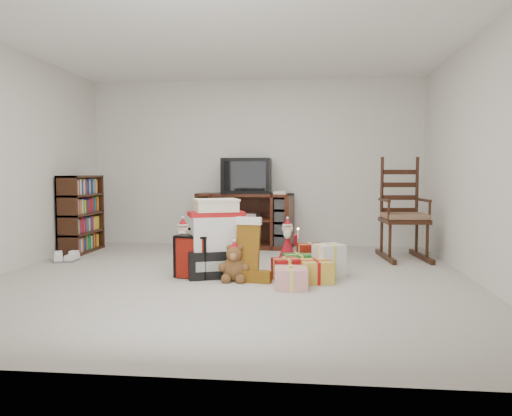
# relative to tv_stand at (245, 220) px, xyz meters

# --- Properties ---
(room) EXTENTS (5.01, 5.01, 2.51)m
(room) POSITION_rel_tv_stand_xyz_m (0.12, -2.22, 0.85)
(room) COLOR beige
(room) RESTS_ON ground
(tv_stand) EXTENTS (1.45, 0.67, 0.80)m
(tv_stand) POSITION_rel_tv_stand_xyz_m (0.00, 0.00, 0.00)
(tv_stand) COLOR #452213
(tv_stand) RESTS_ON floor
(bookshelf) EXTENTS (0.29, 0.87, 1.06)m
(bookshelf) POSITION_rel_tv_stand_xyz_m (-2.21, -0.67, 0.11)
(bookshelf) COLOR #361A0E
(bookshelf) RESTS_ON floor
(rocking_chair) EXTENTS (0.63, 0.95, 1.36)m
(rocking_chair) POSITION_rel_tv_stand_xyz_m (2.15, -0.72, 0.07)
(rocking_chair) COLOR #361A0E
(rocking_chair) RESTS_ON floor
(gift_pile) EXTENTS (0.77, 0.67, 0.80)m
(gift_pile) POSITION_rel_tv_stand_xyz_m (-0.05, -2.05, -0.05)
(gift_pile) COLOR black
(gift_pile) RESTS_ON floor
(red_suitcase) EXTENTS (0.37, 0.24, 0.53)m
(red_suitcase) POSITION_rel_tv_stand_xyz_m (-0.27, -2.20, -0.17)
(red_suitcase) COLOR maroon
(red_suitcase) RESTS_ON floor
(stocking) EXTENTS (0.33, 0.18, 0.66)m
(stocking) POSITION_rel_tv_stand_xyz_m (0.32, -2.29, -0.07)
(stocking) COLOR #0D7513
(stocking) RESTS_ON floor
(teddy_bear) EXTENTS (0.25, 0.22, 0.37)m
(teddy_bear) POSITION_rel_tv_stand_xyz_m (0.19, -2.31, -0.24)
(teddy_bear) COLOR brown
(teddy_bear) RESTS_ON floor
(santa_figurine) EXTENTS (0.27, 0.26, 0.55)m
(santa_figurine) POSITION_rel_tv_stand_xyz_m (0.68, -1.24, -0.19)
(santa_figurine) COLOR #A6111E
(santa_figurine) RESTS_ON floor
(mrs_claus_figurine) EXTENTS (0.29, 0.27, 0.59)m
(mrs_claus_figurine) POSITION_rel_tv_stand_xyz_m (-0.51, -1.65, -0.17)
(mrs_claus_figurine) COLOR #A6111E
(mrs_claus_figurine) RESTS_ON floor
(sneaker_pair) EXTENTS (0.32, 0.27, 0.09)m
(sneaker_pair) POSITION_rel_tv_stand_xyz_m (-2.07, -1.43, -0.36)
(sneaker_pair) COLOR white
(sneaker_pair) RESTS_ON floor
(gift_cluster) EXTENTS (0.81, 1.13, 0.28)m
(gift_cluster) POSITION_rel_tv_stand_xyz_m (0.91, -2.09, -0.26)
(gift_cluster) COLOR #AD1315
(gift_cluster) RESTS_ON floor
(crt_television) EXTENTS (0.71, 0.52, 0.52)m
(crt_television) POSITION_rel_tv_stand_xyz_m (0.03, -0.00, 0.66)
(crt_television) COLOR black
(crt_television) RESTS_ON tv_stand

